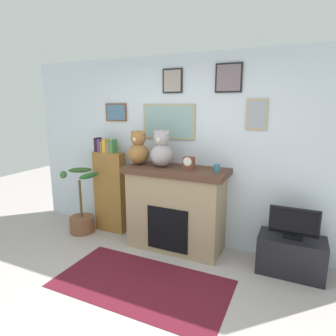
% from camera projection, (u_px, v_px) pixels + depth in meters
% --- Properties ---
extents(ground_plane, '(12.00, 12.00, 0.00)m').
position_uv_depth(ground_plane, '(103.00, 328.00, 2.57)').
color(ground_plane, '#A99E9B').
extents(back_wall, '(5.20, 0.15, 2.60)m').
position_uv_depth(back_wall, '(187.00, 151.00, 4.07)').
color(back_wall, silver).
rests_on(back_wall, ground_plane).
extents(fireplace, '(1.37, 0.61, 1.13)m').
position_uv_depth(fireplace, '(176.00, 208.00, 3.93)').
color(fireplace, '#9A8362').
rests_on(fireplace, ground_plane).
extents(bookshelf, '(0.49, 0.16, 1.46)m').
position_uv_depth(bookshelf, '(110.00, 189.00, 4.45)').
color(bookshelf, brown).
rests_on(bookshelf, ground_plane).
extents(potted_plant, '(0.61, 0.63, 0.98)m').
position_uv_depth(potted_plant, '(81.00, 214.00, 4.47)').
color(potted_plant, brown).
rests_on(potted_plant, ground_plane).
extents(tv_stand, '(0.74, 0.40, 0.45)m').
position_uv_depth(tv_stand, '(291.00, 255.00, 3.38)').
color(tv_stand, black).
rests_on(tv_stand, ground_plane).
extents(television, '(0.54, 0.14, 0.36)m').
position_uv_depth(television, '(294.00, 224.00, 3.29)').
color(television, black).
rests_on(television, tv_stand).
extents(area_rug, '(1.93, 1.01, 0.01)m').
position_uv_depth(area_rug, '(141.00, 283.00, 3.21)').
color(area_rug, '#561422').
rests_on(area_rug, ground_plane).
extents(candle_jar, '(0.08, 0.08, 0.10)m').
position_uv_depth(candle_jar, '(217.00, 168.00, 3.56)').
color(candle_jar, teal).
rests_on(candle_jar, fireplace).
extents(mantel_clock, '(0.14, 0.10, 0.16)m').
position_uv_depth(mantel_clock, '(189.00, 163.00, 3.70)').
color(mantel_clock, brown).
rests_on(mantel_clock, fireplace).
extents(teddy_bear_brown, '(0.29, 0.29, 0.47)m').
position_uv_depth(teddy_bear_brown, '(138.00, 149.00, 3.98)').
color(teddy_bear_brown, olive).
rests_on(teddy_bear_brown, fireplace).
extents(teddy_bear_tan, '(0.31, 0.31, 0.49)m').
position_uv_depth(teddy_bear_tan, '(162.00, 150.00, 3.83)').
color(teddy_bear_tan, '#9D9295').
rests_on(teddy_bear_tan, fireplace).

